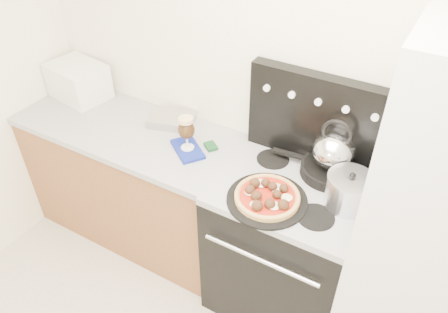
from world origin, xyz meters
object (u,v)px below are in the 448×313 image
Objects in this scene: pizza_pan at (267,200)px; skillet at (330,170)px; tea_kettle at (334,148)px; fridge at (439,237)px; beer_glass at (187,133)px; base_cabinet at (137,183)px; toaster_oven at (78,81)px; pizza at (267,195)px; stock_pot at (349,192)px; stove_body at (285,248)px; oven_mitt at (188,149)px.

pizza_pan is 1.29× the size of skillet.
fridge is at bearing -11.05° from tea_kettle.
skillet is at bearing 60.31° from pizza_pan.
pizza_pan is (0.58, -0.17, -0.10)m from beer_glass.
base_cabinet is 3.93× the size of toaster_oven.
pizza reaches higher than skillet.
toaster_oven reaches higher than pizza_pan.
beer_glass is at bearing -179.63° from stock_pot.
skillet reaches higher than base_cabinet.
pizza is 1.47× the size of stock_pot.
stock_pot is at bearing 26.79° from pizza_pan.
stove_body is at bearing -177.67° from stock_pot.
toaster_oven is at bearing 165.42° from base_cabinet.
stock_pot is at bearing -40.76° from tea_kettle.
skillet is (1.75, 0.03, -0.07)m from toaster_oven.
oven_mitt is at bearing -179.63° from stock_pot.
stove_body is at bearing 177.95° from fridge.
base_cabinet is at bearing 179.43° from stock_pot.
skillet is (1.23, 0.16, 0.52)m from base_cabinet.
pizza_pan is 0.43m from tea_kettle.
stove_body is 2.84× the size of skillet.
pizza is at bearing -16.16° from oven_mitt.
tea_kettle is (1.75, 0.03, 0.08)m from toaster_oven.
stock_pot reaches higher than oven_mitt.
oven_mitt is at bearing 163.84° from pizza_pan.
base_cabinet is 3.63× the size of pizza_pan.
fridge is at bearing 10.15° from pizza_pan.
stove_body is 0.54m from pizza.
skillet is at bearing 130.12° from stock_pot.
fridge reaches higher than toaster_oven.
fridge is 0.61m from skillet.
stock_pot reaches higher than skillet.
stove_body is at bearing -115.92° from tea_kettle.
stock_pot reaches higher than stove_body.
pizza_pan reaches higher than oven_mitt.
oven_mitt is at bearing 179.54° from stove_body.
base_cabinet is 0.75m from beer_glass.
beer_glass is at bearing 0.34° from toaster_oven.
fridge is 0.78m from pizza_pan.
fridge is at bearing -1.28° from beer_glass.
fridge is 5.15× the size of toaster_oven.
base_cabinet is 1.18m from pizza.
beer_glass is at bearing 178.72° from fridge.
tea_kettle is at bearing 60.31° from pizza.
beer_glass is 0.64× the size of pizza.
pizza is at bearing -169.85° from fridge.
fridge is 5.93× the size of pizza.
pizza is (1.55, -0.32, -0.06)m from toaster_oven.
skillet is 0.23m from stock_pot.
beer_glass is at bearing 163.84° from pizza.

